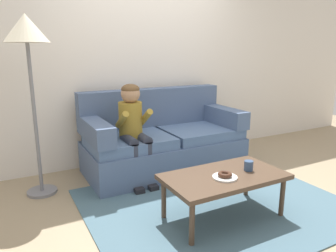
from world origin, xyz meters
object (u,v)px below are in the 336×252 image
object	(u,v)px
couch	(163,141)
mug	(249,166)
coffee_table	(224,179)
donut	(225,174)
person_child	(133,124)
toy_controller	(233,178)
floor_lamp	(27,42)

from	to	relation	value
couch	mug	size ratio (longest dim) A/B	21.13
coffee_table	couch	bearing A→B (deg)	86.82
coffee_table	donut	world-z (taller)	donut
person_child	toy_controller	world-z (taller)	person_child
coffee_table	donut	xyz separation A→B (m)	(-0.04, -0.06, 0.07)
couch	person_child	size ratio (longest dim) A/B	1.73
coffee_table	toy_controller	distance (m)	0.94
couch	person_child	world-z (taller)	person_child
person_child	donut	distance (m)	1.25
person_child	mug	bearing A→B (deg)	-60.66
couch	floor_lamp	xyz separation A→B (m)	(-1.44, -0.04, 1.18)
coffee_table	donut	distance (m)	0.11
mug	toy_controller	bearing A→B (deg)	59.97
couch	donut	bearing A→B (deg)	-94.88
floor_lamp	couch	bearing A→B (deg)	1.69
couch	mug	world-z (taller)	couch
coffee_table	toy_controller	bearing A→B (deg)	44.90
coffee_table	floor_lamp	bearing A→B (deg)	136.75
couch	donut	size ratio (longest dim) A/B	15.85
coffee_table	person_child	bearing A→B (deg)	109.38
couch	coffee_table	distance (m)	1.33
toy_controller	donut	bearing A→B (deg)	-147.97
donut	person_child	bearing A→B (deg)	106.41
person_child	mug	xyz separation A→B (m)	(0.64, -1.14, -0.22)
couch	toy_controller	size ratio (longest dim) A/B	8.41
couch	person_child	distance (m)	0.60
person_child	floor_lamp	distance (m)	1.31
coffee_table	floor_lamp	world-z (taller)	floor_lamp
person_child	floor_lamp	size ratio (longest dim) A/B	0.62
mug	toy_controller	xyz separation A→B (m)	(0.37, 0.64, -0.43)
couch	floor_lamp	bearing A→B (deg)	-178.31
person_child	donut	size ratio (longest dim) A/B	9.18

